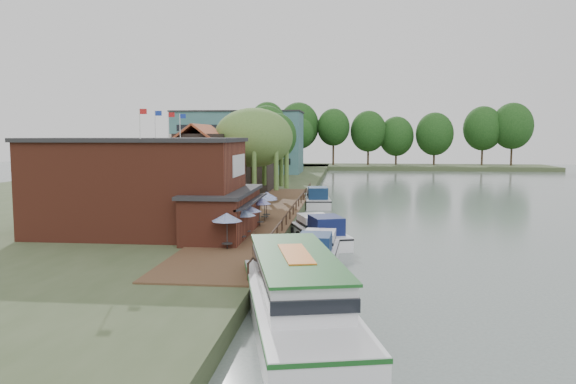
{
  "coord_description": "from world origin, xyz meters",
  "views": [
    {
      "loc": [
        -0.37,
        -41.5,
        8.42
      ],
      "look_at": [
        -6.0,
        12.0,
        3.0
      ],
      "focal_mm": 35.0,
      "sensor_mm": 36.0,
      "label": 1
    }
  ],
  "objects_px": {
    "pub": "(163,186)",
    "hotel_block": "(239,142)",
    "umbrella_3": "(260,212)",
    "willow": "(254,156)",
    "cottage_b": "(199,162)",
    "cottage_c": "(245,159)",
    "umbrella_0": "(227,231)",
    "umbrella_4": "(265,207)",
    "umbrella_1": "(241,225)",
    "cruiser_0": "(318,246)",
    "swan": "(305,293)",
    "cruiser_1": "(320,228)",
    "umbrella_5": "(266,205)",
    "tour_boat": "(298,292)",
    "cottage_a": "(202,167)",
    "cruiser_2": "(317,196)",
    "umbrella_2": "(246,220)"
  },
  "relations": [
    {
      "from": "cottage_c",
      "to": "willow",
      "type": "height_order",
      "value": "willow"
    },
    {
      "from": "tour_boat",
      "to": "willow",
      "type": "bearing_deg",
      "value": 89.28
    },
    {
      "from": "umbrella_4",
      "to": "pub",
      "type": "bearing_deg",
      "value": -133.66
    },
    {
      "from": "cruiser_0",
      "to": "swan",
      "type": "bearing_deg",
      "value": -89.31
    },
    {
      "from": "umbrella_3",
      "to": "willow",
      "type": "bearing_deg",
      "value": 101.04
    },
    {
      "from": "cottage_c",
      "to": "umbrella_4",
      "type": "xyz_separation_m",
      "value": [
        6.62,
        -27.06,
        -2.96
      ]
    },
    {
      "from": "pub",
      "to": "umbrella_1",
      "type": "xyz_separation_m",
      "value": [
        6.4,
        -2.75,
        -2.36
      ]
    },
    {
      "from": "cottage_b",
      "to": "cottage_c",
      "type": "distance_m",
      "value": 9.85
    },
    {
      "from": "cottage_a",
      "to": "cottage_c",
      "type": "height_order",
      "value": "same"
    },
    {
      "from": "umbrella_4",
      "to": "umbrella_5",
      "type": "relative_size",
      "value": 1.0
    },
    {
      "from": "cruiser_0",
      "to": "cruiser_1",
      "type": "distance_m",
      "value": 6.9
    },
    {
      "from": "umbrella_4",
      "to": "tour_boat",
      "type": "height_order",
      "value": "umbrella_4"
    },
    {
      "from": "umbrella_4",
      "to": "cottage_c",
      "type": "bearing_deg",
      "value": 103.75
    },
    {
      "from": "cruiser_0",
      "to": "swan",
      "type": "xyz_separation_m",
      "value": [
        -0.25,
        -8.11,
        -0.88
      ]
    },
    {
      "from": "cruiser_1",
      "to": "cruiser_2",
      "type": "distance_m",
      "value": 23.36
    },
    {
      "from": "cottage_a",
      "to": "umbrella_0",
      "type": "height_order",
      "value": "cottage_a"
    },
    {
      "from": "cottage_c",
      "to": "umbrella_5",
      "type": "relative_size",
      "value": 3.58
    },
    {
      "from": "tour_boat",
      "to": "umbrella_3",
      "type": "bearing_deg",
      "value": 90.35
    },
    {
      "from": "pub",
      "to": "tour_boat",
      "type": "distance_m",
      "value": 20.43
    },
    {
      "from": "willow",
      "to": "umbrella_0",
      "type": "bearing_deg",
      "value": -84.43
    },
    {
      "from": "pub",
      "to": "cottage_a",
      "type": "bearing_deg",
      "value": 93.81
    },
    {
      "from": "umbrella_0",
      "to": "umbrella_3",
      "type": "bearing_deg",
      "value": 85.89
    },
    {
      "from": "pub",
      "to": "cruiser_1",
      "type": "height_order",
      "value": "pub"
    },
    {
      "from": "pub",
      "to": "hotel_block",
      "type": "distance_m",
      "value": 71.49
    },
    {
      "from": "willow",
      "to": "umbrella_1",
      "type": "height_order",
      "value": "willow"
    },
    {
      "from": "hotel_block",
      "to": "cruiser_2",
      "type": "distance_m",
      "value": 48.44
    },
    {
      "from": "cruiser_2",
      "to": "hotel_block",
      "type": "bearing_deg",
      "value": 106.06
    },
    {
      "from": "willow",
      "to": "tour_boat",
      "type": "xyz_separation_m",
      "value": [
        8.05,
        -36.57,
        -4.61
      ]
    },
    {
      "from": "cottage_c",
      "to": "willow",
      "type": "distance_m",
      "value": 14.46
    },
    {
      "from": "umbrella_0",
      "to": "cruiser_1",
      "type": "relative_size",
      "value": 0.24
    },
    {
      "from": "cottage_b",
      "to": "cruiser_1",
      "type": "bearing_deg",
      "value": -54.58
    },
    {
      "from": "willow",
      "to": "umbrella_2",
      "type": "distance_m",
      "value": 21.18
    },
    {
      "from": "willow",
      "to": "umbrella_4",
      "type": "height_order",
      "value": "willow"
    },
    {
      "from": "cottage_a",
      "to": "cruiser_0",
      "type": "height_order",
      "value": "cottage_a"
    },
    {
      "from": "willow",
      "to": "cruiser_1",
      "type": "distance_m",
      "value": 19.34
    },
    {
      "from": "hotel_block",
      "to": "willow",
      "type": "distance_m",
      "value": 52.29
    },
    {
      "from": "swan",
      "to": "umbrella_1",
      "type": "bearing_deg",
      "value": 119.22
    },
    {
      "from": "hotel_block",
      "to": "umbrella_5",
      "type": "xyz_separation_m",
      "value": [
        14.58,
        -62.72,
        -4.86
      ]
    },
    {
      "from": "umbrella_3",
      "to": "tour_boat",
      "type": "height_order",
      "value": "umbrella_3"
    },
    {
      "from": "umbrella_1",
      "to": "umbrella_0",
      "type": "bearing_deg",
      "value": -99.29
    },
    {
      "from": "cottage_b",
      "to": "umbrella_0",
      "type": "xyz_separation_m",
      "value": [
        9.97,
        -30.36,
        -2.96
      ]
    },
    {
      "from": "pub",
      "to": "hotel_block",
      "type": "relative_size",
      "value": 0.79
    },
    {
      "from": "willow",
      "to": "umbrella_3",
      "type": "bearing_deg",
      "value": -78.96
    },
    {
      "from": "cruiser_1",
      "to": "cottage_a",
      "type": "bearing_deg",
      "value": 118.23
    },
    {
      "from": "tour_boat",
      "to": "umbrella_1",
      "type": "bearing_deg",
      "value": 97.31
    },
    {
      "from": "cottage_c",
      "to": "umbrella_3",
      "type": "height_order",
      "value": "cottage_c"
    },
    {
      "from": "umbrella_5",
      "to": "umbrella_4",
      "type": "bearing_deg",
      "value": -88.23
    },
    {
      "from": "swan",
      "to": "umbrella_0",
      "type": "bearing_deg",
      "value": 130.34
    },
    {
      "from": "umbrella_2",
      "to": "tour_boat",
      "type": "relative_size",
      "value": 0.16
    },
    {
      "from": "umbrella_1",
      "to": "umbrella_4",
      "type": "xyz_separation_m",
      "value": [
        0.22,
        9.69,
        0.0
      ]
    }
  ]
}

